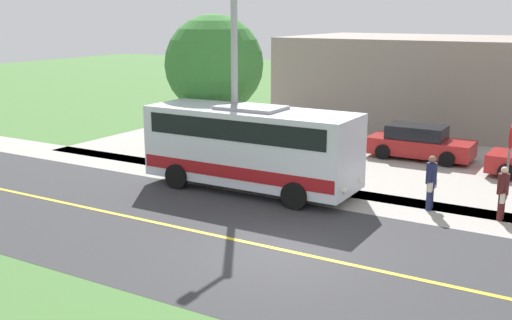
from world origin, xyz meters
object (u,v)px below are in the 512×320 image
(parked_car_near, at_px, (420,143))
(pedestrian_waiting, at_px, (431,181))
(shuttle_bus_front, at_px, (251,144))
(tree_curbside, at_px, (214,65))
(stop_sign, at_px, (509,154))
(street_light_pole, at_px, (233,60))
(pedestrian_with_bags, at_px, (503,192))

(parked_car_near, bearing_deg, pedestrian_waiting, 18.52)
(shuttle_bus_front, height_order, pedestrian_waiting, shuttle_bus_front)
(shuttle_bus_front, relative_size, tree_curbside, 1.26)
(stop_sign, height_order, tree_curbside, tree_curbside)
(shuttle_bus_front, xyz_separation_m, stop_sign, (-1.56, 8.28, 0.31))
(tree_curbside, bearing_deg, stop_sign, 83.69)
(pedestrian_waiting, xyz_separation_m, street_light_pole, (0.59, -7.09, 3.57))
(street_light_pole, bearing_deg, stop_sign, 97.52)
(shuttle_bus_front, xyz_separation_m, pedestrian_with_bags, (-1.03, 8.26, -0.76))
(pedestrian_with_bags, bearing_deg, parked_car_near, -146.75)
(pedestrian_with_bags, bearing_deg, street_light_pole, -85.71)
(pedestrian_with_bags, distance_m, street_light_pole, 9.94)
(shuttle_bus_front, height_order, street_light_pole, street_light_pole)
(pedestrian_with_bags, relative_size, pedestrian_waiting, 0.94)
(street_light_pole, distance_m, parked_car_near, 9.67)
(stop_sign, xyz_separation_m, parked_car_near, (-6.25, -4.46, -1.28))
(pedestrian_with_bags, bearing_deg, tree_curbside, -98.85)
(pedestrian_waiting, relative_size, tree_curbside, 0.29)
(stop_sign, distance_m, parked_car_near, 7.78)
(pedestrian_waiting, xyz_separation_m, stop_sign, (-0.63, 2.16, 1.00))
(pedestrian_with_bags, relative_size, stop_sign, 0.58)
(tree_curbside, bearing_deg, shuttle_bus_front, 50.56)
(stop_sign, height_order, parked_car_near, stop_sign)
(pedestrian_with_bags, distance_m, tree_curbside, 12.31)
(pedestrian_with_bags, height_order, pedestrian_waiting, pedestrian_waiting)
(shuttle_bus_front, relative_size, parked_car_near, 1.76)
(parked_car_near, bearing_deg, pedestrian_with_bags, 33.25)
(pedestrian_with_bags, height_order, stop_sign, stop_sign)
(pedestrian_waiting, distance_m, parked_car_near, 7.26)
(pedestrian_waiting, relative_size, parked_car_near, 0.40)
(street_light_pole, bearing_deg, tree_curbside, -135.06)
(shuttle_bus_front, distance_m, stop_sign, 8.43)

